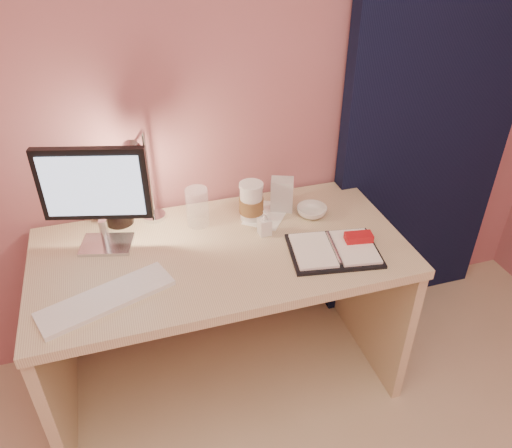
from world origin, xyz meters
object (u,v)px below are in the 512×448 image
object	(u,v)px
lotion_bottle	(265,223)
planner	(336,249)
desk_lamp	(160,171)
dark_jar	(117,206)
product_box	(282,194)
monitor	(96,190)
clear_cup	(197,207)
coffee_cup	(251,202)
bowl	(312,211)
desk	(219,282)
keyboard	(107,299)

from	to	relation	value
lotion_bottle	planner	bearing A→B (deg)	-40.50
lotion_bottle	desk_lamp	bearing A→B (deg)	157.79
dark_jar	product_box	bearing A→B (deg)	-7.90
monitor	dark_jar	distance (m)	0.23
monitor	clear_cup	bearing A→B (deg)	22.54
desk_lamp	product_box	bearing A→B (deg)	22.26
dark_jar	desk_lamp	xyz separation A→B (m)	(0.17, -0.10, 0.18)
clear_cup	desk_lamp	distance (m)	0.22
coffee_cup	dark_jar	distance (m)	0.54
dark_jar	product_box	size ratio (longest dim) A/B	1.14
lotion_bottle	dark_jar	world-z (taller)	dark_jar
monitor	coffee_cup	distance (m)	0.61
clear_cup	bowl	xyz separation A→B (m)	(0.46, -0.08, -0.06)
planner	coffee_cup	distance (m)	0.40
coffee_cup	clear_cup	world-z (taller)	coffee_cup
planner	dark_jar	world-z (taller)	dark_jar
bowl	clear_cup	bearing A→B (deg)	170.76
desk	dark_jar	xyz separation A→B (m)	(-0.35, 0.22, 0.30)
coffee_cup	monitor	bearing A→B (deg)	-177.32
desk	clear_cup	distance (m)	0.33
keyboard	dark_jar	world-z (taller)	dark_jar
lotion_bottle	dark_jar	xyz separation A→B (m)	(-0.54, 0.25, 0.03)
desk	planner	xyz separation A→B (m)	(0.41, -0.22, 0.24)
clear_cup	dark_jar	world-z (taller)	same
desk	keyboard	world-z (taller)	keyboard
coffee_cup	bowl	size ratio (longest dim) A/B	1.29
monitor	coffee_cup	world-z (taller)	monitor
coffee_cup	lotion_bottle	distance (m)	0.13
product_box	coffee_cup	bearing A→B (deg)	-145.48
monitor	keyboard	size ratio (longest dim) A/B	0.93
desk	product_box	size ratio (longest dim) A/B	10.13
bowl	desk_lamp	xyz separation A→B (m)	(-0.59, 0.08, 0.24)
planner	monitor	bearing A→B (deg)	169.94
bowl	lotion_bottle	size ratio (longest dim) A/B	1.21
clear_cup	bowl	size ratio (longest dim) A/B	1.26
lotion_bottle	bowl	bearing A→B (deg)	17.35
desk_lamp	planner	bearing A→B (deg)	-8.81
monitor	lotion_bottle	world-z (taller)	monitor
bowl	product_box	world-z (taller)	product_box
planner	product_box	size ratio (longest dim) A/B	2.62
desk	coffee_cup	world-z (taller)	coffee_cup
monitor	keyboard	world-z (taller)	monitor
monitor	clear_cup	distance (m)	0.40
planner	clear_cup	xyz separation A→B (m)	(-0.45, 0.33, 0.07)
desk	desk_lamp	xyz separation A→B (m)	(-0.18, 0.12, 0.48)
keyboard	clear_cup	size ratio (longest dim) A/B	2.80
monitor	planner	distance (m)	0.90
dark_jar	planner	bearing A→B (deg)	-30.03
bowl	product_box	distance (m)	0.14
coffee_cup	lotion_bottle	size ratio (longest dim) A/B	1.56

